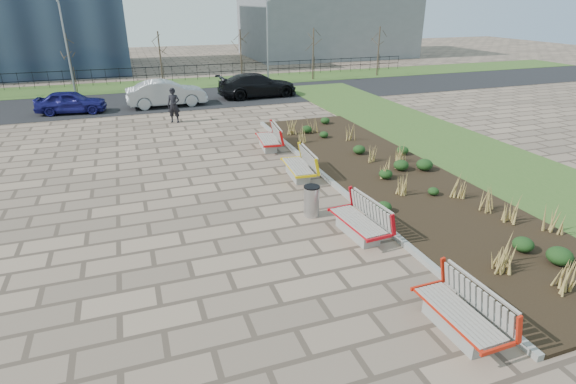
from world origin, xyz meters
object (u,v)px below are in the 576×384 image
object	(u,v)px
car_blue	(71,102)
litter_bin	(311,201)
bench_a	(459,311)
pedestrian	(174,105)
lamp_east	(268,43)
bench_c	(298,165)
bench_d	(268,138)
bench_b	(358,219)
car_silver	(166,93)
car_black	(257,85)
lamp_west	(67,49)

from	to	relation	value
car_blue	litter_bin	bearing A→B (deg)	-147.50
bench_a	pedestrian	world-z (taller)	pedestrian
lamp_east	pedestrian	bearing A→B (deg)	-129.85
bench_c	litter_bin	xyz separation A→B (m)	(-0.74, -3.14, -0.02)
pedestrian	car_blue	bearing A→B (deg)	165.23
bench_d	pedestrian	world-z (taller)	pedestrian
pedestrian	lamp_east	bearing A→B (deg)	72.78
car_blue	bench_b	bearing A→B (deg)	-147.52
car_blue	lamp_east	size ratio (longest dim) A/B	0.64
pedestrian	car_blue	xyz separation A→B (m)	(-5.38, 4.11, -0.25)
car_silver	litter_bin	bearing A→B (deg)	-173.87
bench_d	litter_bin	world-z (taller)	bench_d
car_blue	car_black	bearing A→B (deg)	-77.54
pedestrian	lamp_east	xyz separation A→B (m)	(8.35, 10.00, 2.12)
pedestrian	car_silver	size ratio (longest dim) A/B	0.39
lamp_east	bench_a	bearing A→B (deg)	-99.85
car_blue	car_silver	bearing A→B (deg)	-81.69
bench_a	lamp_west	bearing A→B (deg)	106.05
car_black	bench_b	bearing A→B (deg)	169.30
lamp_west	lamp_east	size ratio (longest dim) A/B	1.00
bench_d	litter_bin	size ratio (longest dim) A/B	2.21
bench_c	car_silver	bearing A→B (deg)	107.70
bench_a	pedestrian	size ratio (longest dim) A/B	1.14
bench_c	bench_d	distance (m)	3.74
litter_bin	lamp_east	world-z (taller)	lamp_east
car_silver	lamp_east	bearing A→B (deg)	-57.53
litter_bin	lamp_east	bearing A→B (deg)	75.98
bench_b	lamp_east	bearing A→B (deg)	73.91
car_silver	pedestrian	bearing A→B (deg)	177.26
car_black	car_silver	bearing A→B (deg)	95.89
lamp_west	litter_bin	bearing A→B (deg)	-70.23
pedestrian	lamp_east	world-z (taller)	lamp_east
bench_a	car_silver	bearing A→B (deg)	96.92
litter_bin	car_silver	distance (m)	17.37
bench_a	bench_d	distance (m)	12.70
bench_a	car_blue	distance (m)	24.51
lamp_east	lamp_west	bearing A→B (deg)	180.00
lamp_west	car_blue	bearing A→B (deg)	-87.35
pedestrian	lamp_east	size ratio (longest dim) A/B	0.31
lamp_west	lamp_east	bearing A→B (deg)	0.00
bench_d	car_blue	xyz separation A→B (m)	(-8.73, 10.21, 0.17)
pedestrian	bench_b	bearing A→B (deg)	-54.44
lamp_west	car_black	bearing A→B (deg)	-22.58
bench_b	pedestrian	bearing A→B (deg)	98.34
pedestrian	car_black	world-z (taller)	pedestrian
car_silver	lamp_west	distance (m)	8.42
bench_c	bench_b	bearing A→B (deg)	-85.63
car_blue	pedestrian	bearing A→B (deg)	-119.95
bench_b	litter_bin	distance (m)	1.76
bench_d	car_blue	size ratio (longest dim) A/B	0.55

